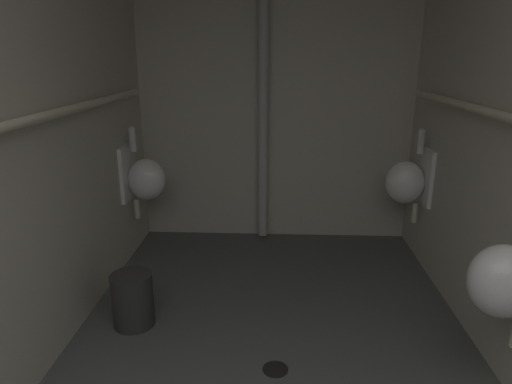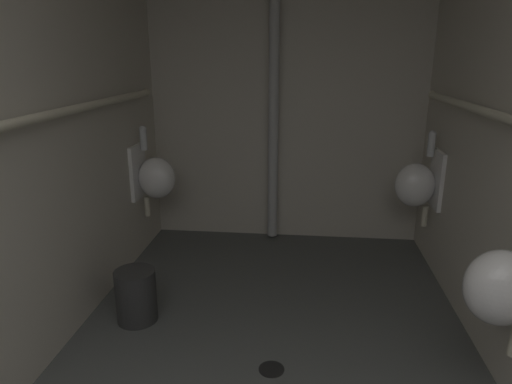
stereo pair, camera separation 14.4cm
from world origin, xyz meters
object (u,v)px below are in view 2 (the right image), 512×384
(urinal_right_mid, at_px, (505,286))
(standpipe_back_wall, at_px, (274,88))
(urinal_right_far, at_px, (418,184))
(waste_bin, at_px, (136,296))
(floor_drain, at_px, (272,369))
(urinal_left_mid, at_px, (154,176))

(urinal_right_mid, relative_size, standpipe_back_wall, 0.28)
(urinal_right_far, height_order, waste_bin, urinal_right_far)
(floor_drain, height_order, waste_bin, waste_bin)
(floor_drain, xyz_separation_m, waste_bin, (-0.89, 0.39, 0.17))
(urinal_right_far, xyz_separation_m, floor_drain, (-1.02, -1.41, -0.67))
(standpipe_back_wall, bearing_deg, urinal_right_mid, -60.76)
(urinal_right_mid, height_order, standpipe_back_wall, standpipe_back_wall)
(urinal_left_mid, xyz_separation_m, standpipe_back_wall, (0.94, 0.44, 0.68))
(urinal_right_mid, height_order, floor_drain, urinal_right_mid)
(urinal_right_mid, relative_size, waste_bin, 2.22)
(floor_drain, bearing_deg, urinal_right_mid, -11.55)
(floor_drain, relative_size, waste_bin, 0.41)
(standpipe_back_wall, xyz_separation_m, waste_bin, (-0.76, -1.45, -1.19))
(urinal_right_far, xyz_separation_m, standpipe_back_wall, (-1.15, 0.44, 0.68))
(urinal_left_mid, xyz_separation_m, urinal_right_far, (2.09, 0.01, 0.00))
(urinal_right_far, bearing_deg, urinal_left_mid, -179.79)
(urinal_right_far, distance_m, standpipe_back_wall, 1.41)
(standpipe_back_wall, relative_size, waste_bin, 7.85)
(standpipe_back_wall, bearing_deg, urinal_right_far, -20.81)
(urinal_left_mid, relative_size, floor_drain, 5.39)
(urinal_right_mid, bearing_deg, standpipe_back_wall, 119.24)
(urinal_right_far, relative_size, waste_bin, 2.22)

